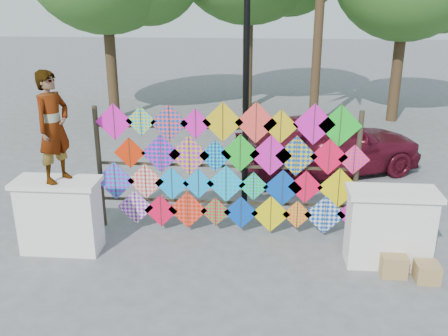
% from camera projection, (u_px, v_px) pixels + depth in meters
% --- Properties ---
extents(ground, '(80.00, 80.00, 0.00)m').
position_uv_depth(ground, '(222.00, 250.00, 8.54)').
color(ground, slate).
rests_on(ground, ground).
extents(parapet_left, '(1.40, 0.65, 1.28)m').
position_uv_depth(parapet_left, '(60.00, 215.00, 8.34)').
color(parapet_left, white).
rests_on(parapet_left, ground).
extents(parapet_right, '(1.40, 0.65, 1.28)m').
position_uv_depth(parapet_right, '(389.00, 227.00, 7.92)').
color(parapet_right, white).
rests_on(parapet_right, ground).
extents(kite_rack, '(4.90, 0.24, 2.44)m').
position_uv_depth(kite_rack, '(231.00, 169.00, 8.80)').
color(kite_rack, '#30281B').
rests_on(kite_rack, ground).
extents(vendor_woman, '(0.64, 0.76, 1.79)m').
position_uv_depth(vendor_woman, '(53.00, 127.00, 7.82)').
color(vendor_woman, '#99999E').
rests_on(vendor_woman, parapet_left).
extents(sedan, '(4.82, 3.43, 1.52)m').
position_uv_depth(sedan, '(329.00, 143.00, 11.87)').
color(sedan, '#510D1C').
rests_on(sedan, ground).
extents(lamppost, '(0.28, 0.28, 4.46)m').
position_uv_depth(lamppost, '(246.00, 74.00, 9.49)').
color(lamppost, black).
rests_on(lamppost, ground).
extents(cardboard_box_near, '(0.39, 0.35, 0.35)m').
position_uv_depth(cardboard_box_near, '(393.00, 264.00, 7.76)').
color(cardboard_box_near, '#987849').
rests_on(cardboard_box_near, ground).
extents(cardboard_box_far, '(0.35, 0.33, 0.30)m').
position_uv_depth(cardboard_box_far, '(427.00, 272.00, 7.60)').
color(cardboard_box_far, '#987849').
rests_on(cardboard_box_far, ground).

